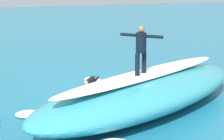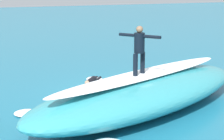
{
  "view_description": "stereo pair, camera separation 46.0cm",
  "coord_description": "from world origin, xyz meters",
  "px_view_note": "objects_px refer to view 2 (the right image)",
  "views": [
    {
      "loc": [
        6.7,
        12.12,
        3.91
      ],
      "look_at": [
        0.52,
        0.49,
        1.01
      ],
      "focal_mm": 61.59,
      "sensor_mm": 36.0,
      "label": 1
    },
    {
      "loc": [
        6.29,
        12.33,
        3.91
      ],
      "look_at": [
        0.52,
        0.49,
        1.01
      ],
      "focal_mm": 61.59,
      "sensor_mm": 36.0,
      "label": 2
    }
  ],
  "objects_px": {
    "surfer_riding": "(139,46)",
    "surfer_paddling": "(92,81)",
    "surfboard_riding": "(139,76)",
    "surfboard_paddling": "(91,85)"
  },
  "relations": [
    {
      "from": "surfboard_riding",
      "to": "surfer_paddling",
      "type": "xyz_separation_m",
      "value": [
        0.05,
        -3.64,
        -0.98
      ]
    },
    {
      "from": "surfboard_riding",
      "to": "surfboard_paddling",
      "type": "relative_size",
      "value": 1.1
    },
    {
      "from": "surfer_paddling",
      "to": "surfboard_paddling",
      "type": "bearing_deg",
      "value": -0.0
    },
    {
      "from": "surfer_riding",
      "to": "surfer_paddling",
      "type": "height_order",
      "value": "surfer_riding"
    },
    {
      "from": "surfer_riding",
      "to": "surfboard_paddling",
      "type": "height_order",
      "value": "surfer_riding"
    },
    {
      "from": "surfboard_riding",
      "to": "surfboard_paddling",
      "type": "xyz_separation_m",
      "value": [
        0.13,
        -3.55,
        -1.14
      ]
    },
    {
      "from": "surfboard_riding",
      "to": "surfer_riding",
      "type": "xyz_separation_m",
      "value": [
        0.0,
        0.0,
        0.92
      ]
    },
    {
      "from": "surfer_paddling",
      "to": "surfer_riding",
      "type": "bearing_deg",
      "value": 42.31
    },
    {
      "from": "surfboard_paddling",
      "to": "surfer_riding",
      "type": "bearing_deg",
      "value": 43.59
    },
    {
      "from": "surfboard_riding",
      "to": "surfer_riding",
      "type": "relative_size",
      "value": 1.51
    }
  ]
}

